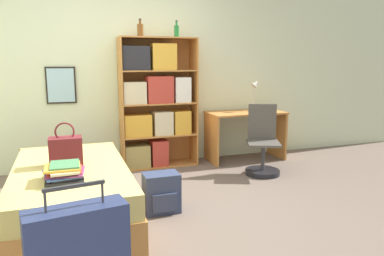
% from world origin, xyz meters
% --- Properties ---
extents(ground_plane, '(14.00, 14.00, 0.00)m').
position_xyz_m(ground_plane, '(0.00, 0.00, 0.00)').
color(ground_plane, '#66564C').
extents(wall_back, '(10.00, 0.09, 2.60)m').
position_xyz_m(wall_back, '(-0.00, 1.70, 1.30)').
color(wall_back, beige).
rests_on(wall_back, ground_plane).
extents(bed, '(1.02, 1.88, 0.50)m').
position_xyz_m(bed, '(-0.73, 0.02, 0.25)').
color(bed, '#B77538').
rests_on(bed, ground_plane).
extents(handbag, '(0.29, 0.18, 0.40)m').
position_xyz_m(handbag, '(-0.76, 0.07, 0.63)').
color(handbag, maroon).
rests_on(handbag, bed).
extents(book_stack_on_bed, '(0.34, 0.38, 0.14)m').
position_xyz_m(book_stack_on_bed, '(-0.78, -0.39, 0.56)').
color(book_stack_on_bed, '#427A4C').
rests_on(book_stack_on_bed, bed).
extents(bookcase, '(1.03, 0.36, 1.75)m').
position_xyz_m(bookcase, '(0.40, 1.46, 0.86)').
color(bookcase, '#B77538').
rests_on(bookcase, ground_plane).
extents(bottle_green, '(0.08, 0.08, 0.23)m').
position_xyz_m(bottle_green, '(0.24, 1.48, 1.84)').
color(bottle_green, brown).
rests_on(bottle_green, bookcase).
extents(bottle_brown, '(0.06, 0.06, 0.22)m').
position_xyz_m(bottle_brown, '(0.72, 1.45, 1.83)').
color(bottle_brown, '#1E6B2D').
rests_on(bottle_brown, bookcase).
extents(desk, '(1.11, 0.55, 0.71)m').
position_xyz_m(desk, '(1.74, 1.38, 0.49)').
color(desk, '#B77538').
rests_on(desk, ground_plane).
extents(desk_lamp, '(0.17, 0.13, 0.48)m').
position_xyz_m(desk_lamp, '(1.91, 1.44, 1.03)').
color(desk_lamp, '#ADA89E').
rests_on(desk_lamp, desk).
extents(desk_chair, '(0.52, 0.52, 0.89)m').
position_xyz_m(desk_chair, '(1.64, 0.68, 0.29)').
color(desk_chair, black).
rests_on(desk_chair, ground_plane).
extents(backpack, '(0.34, 0.26, 0.38)m').
position_xyz_m(backpack, '(0.09, -0.12, 0.19)').
color(backpack, '#2D3856').
rests_on(backpack, ground_plane).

